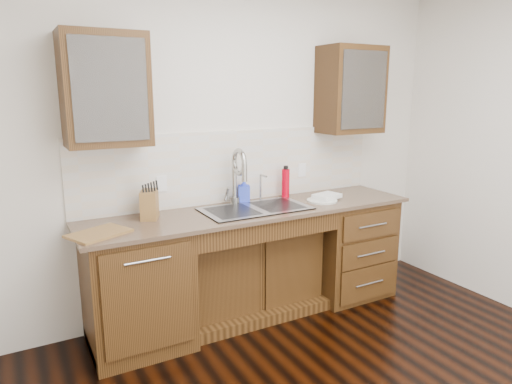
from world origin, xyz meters
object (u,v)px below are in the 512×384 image
soap_bottle (244,190)px  cutting_board (99,233)px  water_bottle (286,184)px  plate (322,201)px  knife_block (149,204)px

soap_bottle → cutting_board: 1.28m
water_bottle → plate: 0.35m
soap_bottle → knife_block: (-0.83, -0.11, -0.00)m
knife_block → plate: bearing=15.8°
water_bottle → knife_block: size_ratio=1.21×
plate → soap_bottle: bearing=153.7°
water_bottle → cutting_board: (-1.62, -0.31, -0.12)m
knife_block → cutting_board: bearing=-127.4°
water_bottle → cutting_board: size_ratio=0.69×
knife_block → cutting_board: (-0.40, -0.23, -0.10)m
plate → water_bottle: bearing=127.2°
soap_bottle → plate: 0.66m
cutting_board → soap_bottle: bearing=15.2°
water_bottle → cutting_board: bearing=-169.3°
water_bottle → knife_block: bearing=-176.3°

